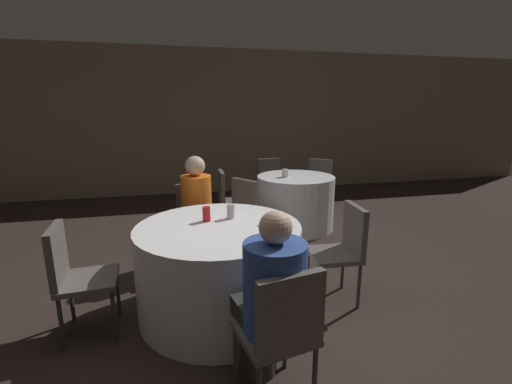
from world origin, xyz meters
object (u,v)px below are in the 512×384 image
(chair_near_east, at_px, (344,244))
(person_orange_shirt, at_px, (198,212))
(chair_near_north, at_px, (196,215))
(chair_far_west, at_px, (228,196))
(pizza_plate_near, at_px, (270,224))
(soda_can_silver, at_px, (231,211))
(table_far, at_px, (295,202))
(chair_far_northeast, at_px, (318,180))
(chair_far_southwest, at_px, (250,206))
(chair_far_north, at_px, (270,180))
(soda_can_red, at_px, (206,214))
(chair_near_west, at_px, (73,270))
(chair_near_south, at_px, (282,326))
(table_near, at_px, (220,269))
(person_blue_shirt, at_px, (269,301))

(chair_near_east, xyz_separation_m, person_orange_shirt, (-1.18, 0.98, 0.08))
(chair_near_north, bearing_deg, chair_far_west, -128.56)
(pizza_plate_near, xyz_separation_m, soda_can_silver, (-0.28, 0.25, 0.05))
(table_far, relative_size, chair_far_northeast, 1.25)
(chair_near_east, height_order, pizza_plate_near, chair_near_east)
(chair_near_north, bearing_deg, chair_far_northeast, -151.51)
(chair_far_southwest, height_order, soda_can_silver, soda_can_silver)
(chair_near_east, bearing_deg, chair_far_west, 24.35)
(chair_near_east, height_order, chair_far_southwest, same)
(pizza_plate_near, bearing_deg, soda_can_silver, 138.17)
(chair_far_southwest, distance_m, pizza_plate_near, 1.39)
(chair_far_north, xyz_separation_m, soda_can_red, (-1.28, -2.64, 0.29))
(person_orange_shirt, bearing_deg, soda_can_silver, 100.61)
(chair_near_west, xyz_separation_m, chair_far_west, (1.43, 1.93, 0.00))
(chair_near_south, xyz_separation_m, person_orange_shirt, (-0.31, 1.96, 0.08))
(table_near, height_order, chair_far_north, chair_far_north)
(chair_far_northeast, bearing_deg, chair_far_north, 24.29)
(chair_near_east, relative_size, pizza_plate_near, 4.23)
(table_near, bearing_deg, person_blue_shirt, -79.11)
(chair_far_west, bearing_deg, chair_near_east, 21.49)
(chair_near_east, bearing_deg, pizza_plate_near, 94.86)
(chair_far_west, bearing_deg, chair_far_north, 138.68)
(chair_far_southwest, relative_size, person_blue_shirt, 0.75)
(chair_far_northeast, xyz_separation_m, soda_can_silver, (-1.82, -2.37, 0.29))
(chair_near_north, distance_m, chair_far_southwest, 0.69)
(chair_near_north, bearing_deg, chair_near_west, 43.75)
(chair_near_north, distance_m, chair_far_north, 2.16)
(chair_near_east, bearing_deg, chair_near_west, 94.11)
(chair_far_southwest, relative_size, pizza_plate_near, 4.23)
(chair_near_west, distance_m, chair_far_northeast, 3.99)
(chair_near_west, height_order, chair_near_east, same)
(chair_near_west, distance_m, chair_far_west, 2.40)
(chair_far_north, bearing_deg, table_far, 90.00)
(chair_near_north, height_order, chair_far_northeast, same)
(chair_far_northeast, bearing_deg, chair_near_south, 106.41)
(chair_near_north, height_order, pizza_plate_near, chair_near_north)
(chair_near_north, bearing_deg, pizza_plate_near, 107.92)
(table_far, relative_size, chair_far_southwest, 1.25)
(table_near, xyz_separation_m, soda_can_red, (-0.08, 0.13, 0.44))
(chair_near_south, xyz_separation_m, soda_can_silver, (-0.08, 1.22, 0.29))
(chair_far_southwest, relative_size, chair_far_northeast, 1.00)
(chair_near_west, relative_size, soda_can_silver, 7.06)
(chair_near_west, relative_size, person_blue_shirt, 0.75)
(person_blue_shirt, bearing_deg, chair_near_north, 87.78)
(chair_far_north, xyz_separation_m, chair_far_northeast, (0.74, -0.24, 0.00))
(soda_can_red, bearing_deg, table_far, 50.69)
(chair_near_north, relative_size, chair_far_north, 1.00)
(chair_far_north, relative_size, soda_can_silver, 7.06)
(chair_far_southwest, distance_m, chair_far_west, 0.59)
(chair_far_southwest, distance_m, soda_can_red, 1.33)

